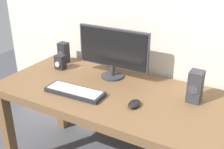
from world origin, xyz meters
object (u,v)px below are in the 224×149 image
at_px(desk, 118,103).
at_px(audio_controller, 60,62).
at_px(monitor, 113,51).
at_px(keyboard_primary, 75,92).
at_px(mouse, 134,104).
at_px(speaker_right, 195,87).
at_px(speaker_left, 64,53).

height_order(desk, audio_controller, audio_controller).
xyz_separation_m(monitor, keyboard_primary, (-0.09, -0.36, -0.19)).
xyz_separation_m(mouse, speaker_right, (0.30, 0.24, 0.09)).
bearing_deg(mouse, speaker_left, 154.37).
height_order(monitor, speaker_left, monitor).
relative_size(keyboard_primary, audio_controller, 3.65).
distance_m(speaker_right, speaker_left, 1.14).
distance_m(keyboard_primary, speaker_right, 0.77).
height_order(mouse, speaker_left, speaker_left).
bearing_deg(audio_controller, speaker_left, 116.84).
distance_m(monitor, keyboard_primary, 0.42).
xyz_separation_m(speaker_left, audio_controller, (0.07, -0.13, -0.03)).
bearing_deg(audio_controller, monitor, 9.73).
bearing_deg(audio_controller, desk, -12.14).
xyz_separation_m(speaker_right, speaker_left, (-1.13, 0.13, -0.02)).
relative_size(monitor, audio_controller, 4.95).
bearing_deg(speaker_right, audio_controller, -179.76).
bearing_deg(desk, speaker_right, 15.50).
xyz_separation_m(monitor, mouse, (0.33, -0.31, -0.19)).
bearing_deg(speaker_left, mouse, -24.06).
relative_size(speaker_left, audio_controller, 1.51).
relative_size(monitor, speaker_right, 2.74).
bearing_deg(keyboard_primary, mouse, 6.30).
bearing_deg(mouse, speaker_right, 37.62).
distance_m(monitor, audio_controller, 0.47).
distance_m(keyboard_primary, speaker_left, 0.59).
xyz_separation_m(desk, speaker_left, (-0.66, 0.26, 0.17)).
height_order(keyboard_primary, speaker_left, speaker_left).
bearing_deg(keyboard_primary, monitor, 76.23).
bearing_deg(speaker_left, monitor, -6.37).
bearing_deg(speaker_left, audio_controller, -63.16).
distance_m(desk, speaker_right, 0.53).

